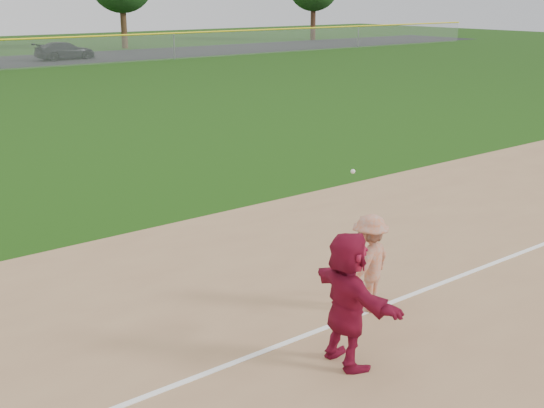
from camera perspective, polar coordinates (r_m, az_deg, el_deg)
ground at (r=11.58m, az=4.58°, el=-7.90°), size 160.00×160.00×0.00m
foul_line at (r=11.05m, az=7.39°, el=-9.14°), size 60.00×0.10×0.01m
first_base at (r=11.43m, az=7.22°, el=-8.00°), size 0.50×0.50×0.09m
base_runner at (r=9.28m, az=6.35°, el=-7.93°), size 0.80×1.84×1.92m
car_right at (r=56.59m, az=-16.93°, el=12.17°), size 4.77×2.22×1.35m
first_base_play at (r=10.94m, az=8.14°, el=-4.91°), size 1.16×0.87×2.29m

